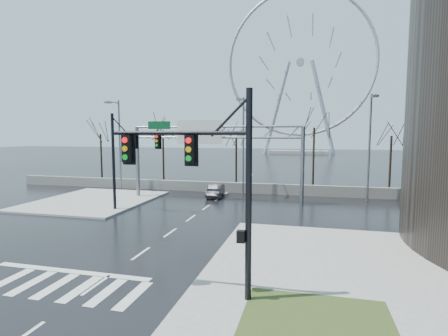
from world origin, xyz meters
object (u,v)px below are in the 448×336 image
(signal_mast_far, at_px, (125,153))
(ferris_wheel, at_px, (300,68))
(sign_gantry, at_px, (211,146))
(car, at_px, (215,191))
(signal_mast_near, at_px, (213,174))

(signal_mast_far, height_order, ferris_wheel, ferris_wheel)
(sign_gantry, height_order, ferris_wheel, ferris_wheel)
(sign_gantry, bearing_deg, ferris_wheel, 86.16)
(signal_mast_far, height_order, sign_gantry, signal_mast_far)
(ferris_wheel, height_order, car, ferris_wheel)
(signal_mast_near, xyz_separation_m, sign_gantry, (-5.52, 19.00, 0.31))
(ferris_wheel, distance_m, car, 82.25)
(signal_mast_far, xyz_separation_m, car, (5.33, 8.04, -4.20))
(sign_gantry, relative_size, car, 4.26)
(signal_mast_near, height_order, signal_mast_far, same)
(signal_mast_far, distance_m, car, 10.52)
(sign_gantry, distance_m, ferris_wheel, 82.91)
(signal_mast_far, xyz_separation_m, sign_gantry, (5.49, 6.00, 0.35))
(signal_mast_near, xyz_separation_m, ferris_wheel, (-0.14, 99.04, 21.26))
(signal_mast_far, bearing_deg, ferris_wheel, 82.80)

